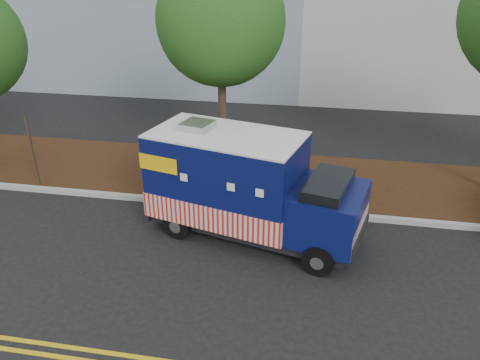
# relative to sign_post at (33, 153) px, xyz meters

# --- Properties ---
(ground) EXTENTS (120.00, 120.00, 0.00)m
(ground) POSITION_rel_sign_post_xyz_m (5.56, -1.61, -1.20)
(ground) COLOR black
(ground) RESTS_ON ground
(curb) EXTENTS (120.00, 0.18, 0.15)m
(curb) POSITION_rel_sign_post_xyz_m (5.56, -0.21, -1.12)
(curb) COLOR #9E9E99
(curb) RESTS_ON ground
(mulch_strip) EXTENTS (120.00, 4.00, 0.15)m
(mulch_strip) POSITION_rel_sign_post_xyz_m (5.56, 1.89, -1.12)
(mulch_strip) COLOR black
(mulch_strip) RESTS_ON ground
(centerline_near) EXTENTS (120.00, 0.10, 0.01)m
(centerline_near) POSITION_rel_sign_post_xyz_m (5.56, -6.06, -1.19)
(centerline_near) COLOR gold
(centerline_near) RESTS_ON ground
(tree_b) EXTENTS (3.85, 3.85, 6.88)m
(tree_b) POSITION_rel_sign_post_xyz_m (5.54, 2.16, 3.74)
(tree_b) COLOR #38281C
(tree_b) RESTS_ON ground
(sign_post) EXTENTS (0.06, 0.06, 2.40)m
(sign_post) POSITION_rel_sign_post_xyz_m (0.00, 0.00, 0.00)
(sign_post) COLOR #473828
(sign_post) RESTS_ON ground
(food_truck) EXTENTS (5.88, 3.32, 2.93)m
(food_truck) POSITION_rel_sign_post_xyz_m (6.87, -1.46, 0.13)
(food_truck) COLOR black
(food_truck) RESTS_ON ground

